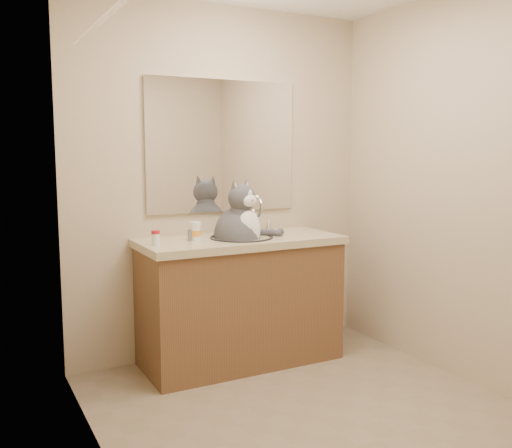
{
  "coord_description": "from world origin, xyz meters",
  "views": [
    {
      "loc": [
        -1.64,
        -2.38,
        1.42
      ],
      "look_at": [
        -0.05,
        0.65,
        0.98
      ],
      "focal_mm": 40.0,
      "sensor_mm": 36.0,
      "label": 1
    }
  ],
  "objects_px": {
    "pill_bottle_redcap": "(156,238)",
    "pill_bottle_orange": "(195,232)",
    "grey_canister": "(191,235)",
    "cat": "(239,233)"
  },
  "relations": [
    {
      "from": "pill_bottle_redcap",
      "to": "pill_bottle_orange",
      "type": "xyz_separation_m",
      "value": [
        0.28,
        0.06,
        0.01
      ]
    },
    {
      "from": "grey_canister",
      "to": "cat",
      "type": "bearing_deg",
      "value": -5.9
    },
    {
      "from": "cat",
      "to": "grey_canister",
      "type": "xyz_separation_m",
      "value": [
        -0.32,
        0.03,
        0.0
      ]
    },
    {
      "from": "pill_bottle_orange",
      "to": "grey_canister",
      "type": "xyz_separation_m",
      "value": [
        -0.03,
        0.01,
        -0.02
      ]
    },
    {
      "from": "grey_canister",
      "to": "pill_bottle_orange",
      "type": "bearing_deg",
      "value": -11.24
    },
    {
      "from": "cat",
      "to": "pill_bottle_redcap",
      "type": "height_order",
      "value": "cat"
    },
    {
      "from": "cat",
      "to": "grey_canister",
      "type": "height_order",
      "value": "cat"
    },
    {
      "from": "pill_bottle_redcap",
      "to": "grey_canister",
      "type": "xyz_separation_m",
      "value": [
        0.25,
        0.06,
        -0.01
      ]
    },
    {
      "from": "cat",
      "to": "pill_bottle_orange",
      "type": "height_order",
      "value": "cat"
    },
    {
      "from": "cat",
      "to": "pill_bottle_redcap",
      "type": "relative_size",
      "value": 6.71
    }
  ]
}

